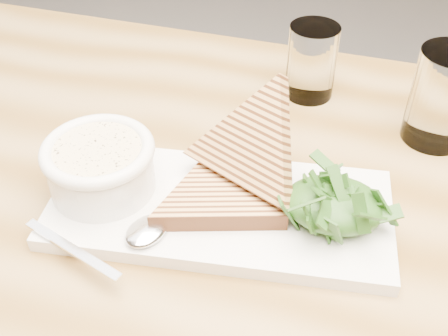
% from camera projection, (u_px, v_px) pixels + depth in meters
% --- Properties ---
extents(table_top, '(1.34, 0.95, 0.04)m').
position_uv_depth(table_top, '(201.00, 245.00, 0.60)').
color(table_top, olive).
rests_on(table_top, ground).
extents(platter, '(0.37, 0.19, 0.02)m').
position_uv_depth(platter, '(220.00, 209.00, 0.60)').
color(platter, white).
rests_on(platter, table_top).
extents(soup_bowl, '(0.11, 0.11, 0.05)m').
position_uv_depth(soup_bowl, '(101.00, 171.00, 0.60)').
color(soup_bowl, white).
rests_on(soup_bowl, platter).
extents(soup, '(0.10, 0.10, 0.01)m').
position_uv_depth(soup, '(98.00, 152.00, 0.59)').
color(soup, beige).
rests_on(soup, soup_bowl).
extents(bowl_rim, '(0.12, 0.12, 0.01)m').
position_uv_depth(bowl_rim, '(97.00, 150.00, 0.59)').
color(bowl_rim, white).
rests_on(bowl_rim, soup_bowl).
extents(sandwich_flat, '(0.20, 0.20, 0.02)m').
position_uv_depth(sandwich_flat, '(218.00, 196.00, 0.59)').
color(sandwich_flat, tan).
rests_on(sandwich_flat, platter).
extents(sandwich_lean, '(0.22, 0.23, 0.18)m').
position_uv_depth(sandwich_lean, '(251.00, 147.00, 0.59)').
color(sandwich_lean, tan).
rests_on(sandwich_lean, sandwich_flat).
extents(salad_base, '(0.10, 0.08, 0.04)m').
position_uv_depth(salad_base, '(334.00, 204.00, 0.57)').
color(salad_base, '#153C15').
rests_on(salad_base, platter).
extents(arugula_pile, '(0.11, 0.10, 0.05)m').
position_uv_depth(arugula_pile, '(335.00, 199.00, 0.57)').
color(arugula_pile, '#325A18').
rests_on(arugula_pile, platter).
extents(spoon_bowl, '(0.05, 0.06, 0.01)m').
position_uv_depth(spoon_bowl, '(146.00, 231.00, 0.56)').
color(spoon_bowl, silver).
rests_on(spoon_bowl, platter).
extents(spoon_handle, '(0.12, 0.06, 0.00)m').
position_uv_depth(spoon_handle, '(72.00, 249.00, 0.55)').
color(spoon_handle, silver).
rests_on(spoon_handle, platter).
extents(glass_near, '(0.07, 0.07, 0.10)m').
position_uv_depth(glass_near, '(312.00, 62.00, 0.76)').
color(glass_near, white).
rests_on(glass_near, table_top).
extents(glass_far, '(0.08, 0.08, 0.12)m').
position_uv_depth(glass_far, '(443.00, 97.00, 0.68)').
color(glass_far, white).
rests_on(glass_far, table_top).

